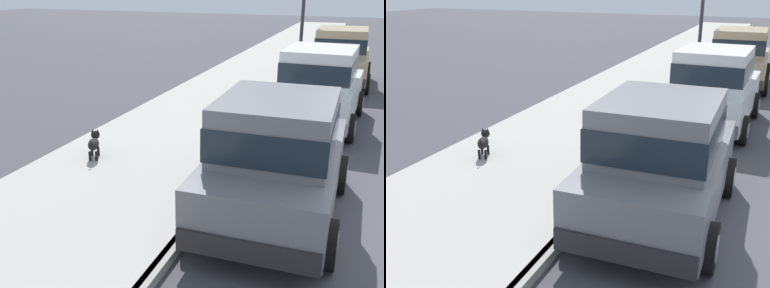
{
  "view_description": "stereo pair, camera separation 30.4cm",
  "coord_description": "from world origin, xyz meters",
  "views": [
    {
      "loc": [
        -1.07,
        -6.41,
        3.39
      ],
      "look_at": [
        -3.66,
        0.28,
        0.85
      ],
      "focal_mm": 43.91,
      "sensor_mm": 36.0,
      "label": 1
    },
    {
      "loc": [
        -0.79,
        -6.29,
        3.39
      ],
      "look_at": [
        -3.66,
        0.28,
        0.85
      ],
      "focal_mm": 43.91,
      "sensor_mm": 36.0,
      "label": 2
    }
  ],
  "objects": [
    {
      "name": "curb",
      "position": [
        -3.2,
        0.0,
        0.07
      ],
      "size": [
        0.16,
        64.0,
        0.14
      ],
      "primitive_type": "cube",
      "color": "gray",
      "rests_on": "ground"
    },
    {
      "name": "sidewalk",
      "position": [
        -5.0,
        0.0,
        0.07
      ],
      "size": [
        3.6,
        64.0,
        0.14
      ],
      "primitive_type": "cube",
      "color": "#A8A59E",
      "rests_on": "ground"
    },
    {
      "name": "car_grey_hatchback",
      "position": [
        -2.2,
        -0.12,
        0.98
      ],
      "size": [
        2.01,
        3.83,
        1.88
      ],
      "color": "slate",
      "rests_on": "ground"
    },
    {
      "name": "car_white_hatchback",
      "position": [
        -2.2,
        4.95,
        0.98
      ],
      "size": [
        2.04,
        3.85,
        1.88
      ],
      "color": "white",
      "rests_on": "ground"
    },
    {
      "name": "car_tan_hatchback",
      "position": [
        -2.09,
        9.75,
        0.98
      ],
      "size": [
        2.02,
        3.84,
        1.88
      ],
      "color": "tan",
      "rests_on": "ground"
    },
    {
      "name": "dog_black",
      "position": [
        -5.86,
        0.78,
        0.43
      ],
      "size": [
        0.39,
        0.71,
        0.49
      ],
      "color": "black",
      "rests_on": "sidewalk"
    }
  ]
}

